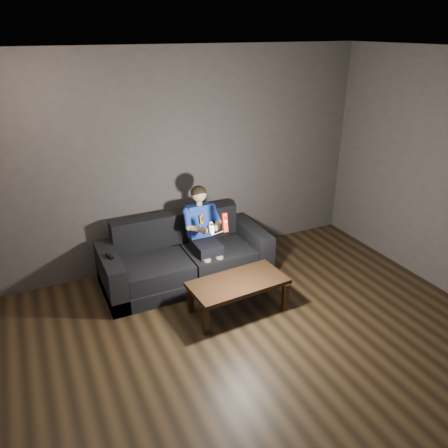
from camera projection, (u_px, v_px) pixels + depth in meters
floor at (283, 377)px, 3.92m from camera, size 5.00×5.00×0.00m
back_wall at (180, 161)px, 5.42m from camera, size 5.00×0.04×2.70m
ceiling at (306, 56)px, 2.80m from camera, size 5.00×5.00×0.02m
sofa at (185, 261)px, 5.35m from camera, size 2.01×0.87×0.78m
child at (203, 227)px, 5.23m from camera, size 0.45×0.55×1.10m
wii_remote_red at (225, 222)px, 4.82m from camera, size 0.05×0.08×0.22m
nunchuk_white at (211, 228)px, 4.78m from camera, size 0.07×0.10×0.17m
wii_remote_black at (110, 256)px, 4.81m from camera, size 0.06×0.14×0.03m
coffee_table at (238, 285)px, 4.71m from camera, size 1.08×0.59×0.38m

